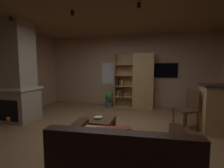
{
  "coord_description": "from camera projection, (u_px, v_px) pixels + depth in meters",
  "views": [
    {
      "loc": [
        0.93,
        -3.17,
        1.41
      ],
      "look_at": [
        0.0,
        0.4,
        1.05
      ],
      "focal_mm": 24.91,
      "sensor_mm": 36.0,
      "label": 1
    }
  ],
  "objects": [
    {
      "name": "bookshelf_cabinet",
      "position": [
        140.0,
        81.0,
        5.57
      ],
      "size": [
        1.39,
        0.41,
        1.95
      ],
      "color": "tan",
      "rests_on": "ground"
    },
    {
      "name": "table_book_0",
      "position": [
        99.0,
        117.0,
        3.13
      ],
      "size": [
        0.14,
        0.11,
        0.02
      ],
      "primitive_type": "cube",
      "rotation": [
        0.0,
        0.0,
        0.09
      ],
      "color": "beige",
      "rests_on": "coffee_table"
    },
    {
      "name": "leather_couch",
      "position": [
        121.0,
        164.0,
        1.79
      ],
      "size": [
        1.51,
        1.01,
        0.84
      ],
      "color": "#382116",
      "rests_on": "ground"
    },
    {
      "name": "table_book_1",
      "position": [
        98.0,
        117.0,
        3.03
      ],
      "size": [
        0.15,
        0.12,
        0.02
      ],
      "primitive_type": "cube",
      "rotation": [
        0.0,
        0.0,
        0.19
      ],
      "color": "beige",
      "rests_on": "coffee_table"
    },
    {
      "name": "track_light_spot_2",
      "position": [
        139.0,
        6.0,
        2.81
      ],
      "size": [
        0.07,
        0.07,
        0.09
      ],
      "primitive_type": "cylinder",
      "color": "black"
    },
    {
      "name": "ceiling",
      "position": [
        107.0,
        9.0,
        3.17
      ],
      "size": [
        6.26,
        5.41,
        0.02
      ],
      "primitive_type": "cube",
      "color": "brown"
    },
    {
      "name": "dining_chair",
      "position": [
        189.0,
        107.0,
        3.6
      ],
      "size": [
        0.57,
        0.57,
        0.92
      ],
      "color": "#4C331E",
      "rests_on": "ground"
    },
    {
      "name": "window_pane_back",
      "position": [
        110.0,
        73.0,
        6.07
      ],
      "size": [
        0.67,
        0.01,
        0.82
      ],
      "primitive_type": "cube",
      "color": "white"
    },
    {
      "name": "wall_back",
      "position": [
        127.0,
        71.0,
        5.93
      ],
      "size": [
        6.38,
        0.06,
        2.62
      ],
      "primitive_type": "cube",
      "color": "tan",
      "rests_on": "ground"
    },
    {
      "name": "stone_fireplace",
      "position": [
        18.0,
        77.0,
        4.18
      ],
      "size": [
        0.93,
        0.8,
        2.62
      ],
      "color": "tan",
      "rests_on": "ground"
    },
    {
      "name": "floor",
      "position": [
        107.0,
        133.0,
        3.42
      ],
      "size": [
        6.26,
        5.41,
        0.02
      ],
      "primitive_type": "cube",
      "color": "olive",
      "rests_on": "ground"
    },
    {
      "name": "wall_mounted_tv",
      "position": [
        164.0,
        70.0,
        5.53
      ],
      "size": [
        0.91,
        0.06,
        0.51
      ],
      "color": "black"
    },
    {
      "name": "track_light_spot_1",
      "position": [
        72.0,
        13.0,
        3.18
      ],
      "size": [
        0.07,
        0.07,
        0.09
      ],
      "primitive_type": "cylinder",
      "color": "black"
    },
    {
      "name": "potted_floor_plant",
      "position": [
        109.0,
        99.0,
        5.77
      ],
      "size": [
        0.3,
        0.3,
        0.57
      ],
      "color": "#4C4C51",
      "rests_on": "ground"
    },
    {
      "name": "coffee_table",
      "position": [
        98.0,
        122.0,
        3.11
      ],
      "size": [
        0.62,
        0.6,
        0.43
      ],
      "color": "#4C331E",
      "rests_on": "ground"
    },
    {
      "name": "track_light_spot_0",
      "position": [
        11.0,
        19.0,
        3.56
      ],
      "size": [
        0.07,
        0.07,
        0.09
      ],
      "primitive_type": "cylinder",
      "color": "black"
    }
  ]
}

